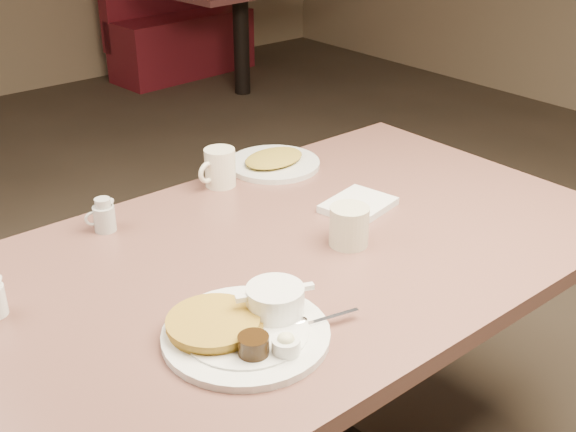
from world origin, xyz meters
TOP-DOWN VIEW (x-y plane):
  - diner_table at (0.00, 0.00)m, footprint 1.50×0.90m
  - main_plate at (-0.27, -0.19)m, footprint 0.40×0.39m
  - coffee_mug_near at (0.11, -0.06)m, footprint 0.13×0.11m
  - napkin at (0.25, 0.05)m, footprint 0.19×0.16m
  - coffee_mug_far at (0.07, 0.38)m, footprint 0.12×0.09m
  - creamer_right at (-0.28, 0.34)m, footprint 0.07×0.06m
  - hash_plate at (0.26, 0.39)m, footprint 0.29×0.29m
  - booth_back_right at (1.99, 3.62)m, footprint 1.18×1.36m

SIDE VIEW (x-z plane):
  - booth_back_right at x=1.99m, z-range -0.15..0.97m
  - diner_table at x=0.00m, z-range 0.21..0.96m
  - napkin at x=0.25m, z-range 0.75..0.77m
  - hash_plate at x=0.26m, z-range 0.75..0.78m
  - main_plate at x=-0.27m, z-range 0.74..0.81m
  - creamer_right at x=-0.28m, z-range 0.75..0.83m
  - coffee_mug_near at x=0.11m, z-range 0.75..0.84m
  - coffee_mug_far at x=0.07m, z-range 0.75..0.85m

